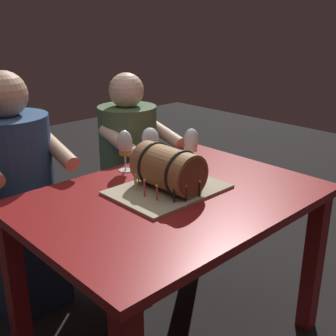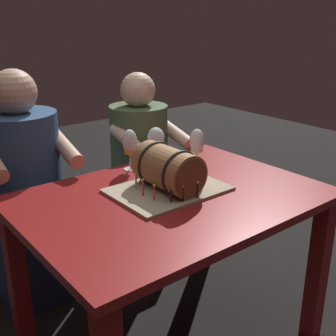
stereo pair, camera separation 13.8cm
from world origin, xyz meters
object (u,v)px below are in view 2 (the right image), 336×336
Objects in this scene: wine_glass_rose at (156,139)px; person_seated_right at (140,177)px; person_seated_left at (27,198)px; barrel_cake at (168,172)px; wine_glass_amber at (130,144)px; dining_table at (172,221)px; wine_glass_white at (197,143)px.

person_seated_right reaches higher than wine_glass_rose.
person_seated_left is at bearing 179.95° from person_seated_right.
wine_glass_rose is at bearing -114.20° from person_seated_right.
barrel_cake is 0.38× the size of person_seated_left.
wine_glass_rose is at bearing 61.60° from barrel_cake.
wine_glass_amber is 0.16× the size of person_seated_left.
dining_table is 0.21m from barrel_cake.
person_seated_right is at bearing 85.73° from wine_glass_white.
wine_glass_amber is at bearing 147.71° from wine_glass_white.
wine_glass_white is (0.29, 0.14, 0.04)m from barrel_cake.
wine_glass_amber is at bearing -130.06° from person_seated_right.
dining_table is at bearing -64.43° from person_seated_left.
wine_glass_rose is 0.16× the size of person_seated_left.
wine_glass_amber is at bearing 85.47° from barrel_cake.
wine_glass_amber is 0.59m from person_seated_left.
wine_glass_white is 0.17× the size of person_seated_right.
person_seated_right reaches higher than dining_table.
wine_glass_rose reaches higher than dining_table.
person_seated_left is at bearing 140.58° from wine_glass_white.
barrel_cake is 0.80m from person_seated_right.
barrel_cake is at bearing -62.28° from person_seated_left.
barrel_cake and wine_glass_amber have the same top height.
person_seated_right reaches higher than wine_glass_white.
person_seated_left is 0.68m from person_seated_right.
dining_table is at bearing -96.06° from wine_glass_amber.
person_seated_right is (0.68, -0.00, -0.05)m from person_seated_left.
person_seated_left reaches higher than wine_glass_rose.
barrel_cake is at bearing -118.40° from wine_glass_rose.
wine_glass_white is (0.30, 0.18, 0.24)m from dining_table.
dining_table is at bearing -115.56° from person_seated_right.
wine_glass_rose is (0.16, 0.32, 0.25)m from dining_table.
person_seated_right is at bearing 64.44° from dining_table.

